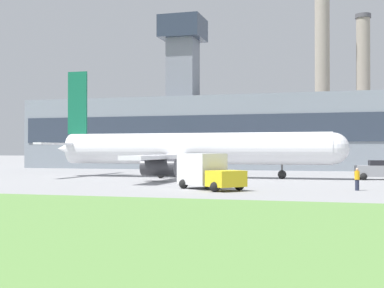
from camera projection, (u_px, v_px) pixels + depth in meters
ground_plane at (201, 181)px, 49.31m from camera, size 400.00×400.00×0.00m
terminal_building at (255, 131)px, 82.27m from camera, size 73.40×13.82×24.12m
smokestack_left at (322, 71)px, 109.34m from camera, size 3.44×3.44×37.72m
smokestack_right at (363, 88)px, 111.39m from camera, size 3.23×3.23×31.29m
airplane at (189, 149)px, 55.87m from camera, size 31.59×27.69×11.61m
pushback_tug at (376, 171)px, 51.60m from camera, size 4.07×2.64×1.88m
baggage_truck at (207, 172)px, 39.04m from camera, size 5.71×5.25×2.61m
ground_crew_person at (357, 179)px, 37.78m from camera, size 0.45×0.45×1.59m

